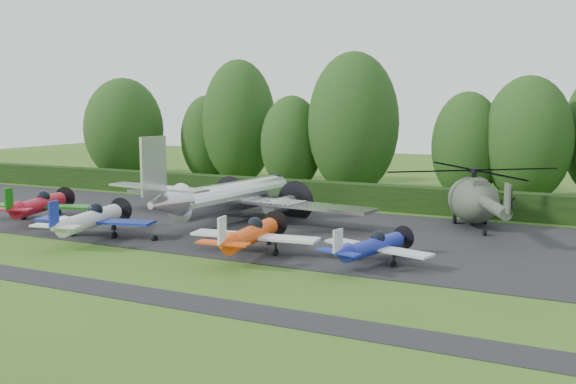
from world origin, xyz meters
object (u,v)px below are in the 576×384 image
at_px(light_plane_orange, 251,235).
at_px(light_plane_blue, 372,246).
at_px(light_plane_red, 39,205).
at_px(light_plane_white, 91,219).
at_px(transport_plane, 230,197).
at_px(helicopter, 473,196).

xyz_separation_m(light_plane_orange, light_plane_blue, (6.73, 0.97, -0.19)).
xyz_separation_m(light_plane_red, light_plane_white, (7.58, -2.99, 0.02)).
bearing_deg(transport_plane, light_plane_white, -125.96).
relative_size(transport_plane, light_plane_blue, 3.19).
relative_size(light_plane_red, light_plane_white, 0.98).
xyz_separation_m(light_plane_red, light_plane_orange, (18.80, -2.52, -0.05)).
xyz_separation_m(light_plane_white, helicopter, (20.73, 14.54, 0.92)).
height_order(light_plane_red, light_plane_orange, light_plane_red).
relative_size(light_plane_red, light_plane_blue, 1.23).
relative_size(transport_plane, helicopter, 1.42).
relative_size(light_plane_red, light_plane_orange, 1.04).
height_order(transport_plane, light_plane_white, transport_plane).
bearing_deg(light_plane_red, light_plane_orange, 10.49).
bearing_deg(light_plane_blue, light_plane_white, 169.68).
relative_size(light_plane_white, light_plane_blue, 1.25).
relative_size(transport_plane, light_plane_white, 2.54).
bearing_deg(light_plane_white, light_plane_blue, 17.12).
distance_m(transport_plane, light_plane_orange, 10.34).
bearing_deg(light_plane_blue, transport_plane, 135.99).
distance_m(transport_plane, helicopter, 16.84).
bearing_deg(light_plane_red, helicopter, 40.33).
distance_m(light_plane_orange, helicopter, 17.02).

